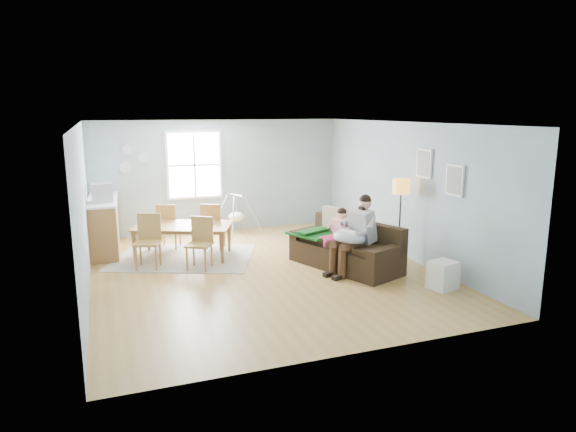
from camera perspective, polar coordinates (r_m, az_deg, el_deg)
name	(u,v)px	position (r m, az deg, el deg)	size (l,w,h in m)	color
room	(262,139)	(9.09, -2.92, 8.51)	(8.40, 9.40, 3.90)	#AB803C
window	(194,165)	(12.38, -10.37, 5.60)	(1.32, 0.08, 1.62)	white
pictures	(439,171)	(9.56, 16.40, 4.77)	(0.05, 1.34, 0.74)	white
wall_plates	(132,159)	(12.21, -16.94, 6.05)	(0.67, 0.02, 0.66)	#AABFCD
sofa	(347,251)	(9.78, 6.62, -3.90)	(1.63, 2.34, 0.87)	black
green_throw	(318,233)	(10.14, 3.33, -1.85)	(0.98, 0.85, 0.04)	#125217
beige_pillow	(334,220)	(10.20, 5.19, -0.45)	(0.14, 0.51, 0.51)	tan
father	(356,232)	(9.37, 7.52, -1.77)	(1.08, 0.70, 1.42)	#9B9B9D
nursing_pillow	(349,238)	(9.27, 6.84, -2.40)	(0.58, 0.58, 0.16)	#A3BACC
infant	(348,233)	(9.28, 6.68, -1.89)	(0.26, 0.38, 0.14)	white
toddler	(337,227)	(9.75, 5.50, -1.28)	(0.60, 0.38, 0.90)	white
floor_lamp	(401,194)	(10.04, 12.44, 2.46)	(0.33, 0.33, 1.64)	black
storage_cube	(443,275)	(8.95, 16.81, -6.32)	(0.50, 0.47, 0.47)	white
rug	(184,257)	(10.61, -11.49, -4.51)	(2.69, 2.04, 0.01)	#A39F95
dining_table	(183,242)	(10.52, -11.56, -2.80)	(1.90, 1.06, 0.67)	brown
chair_sw	(148,237)	(9.98, -15.25, -2.27)	(0.58, 0.58, 1.02)	olive
chair_se	(200,239)	(9.73, -9.70, -2.56)	(0.60, 0.60, 0.97)	olive
chair_nw	(168,223)	(11.22, -13.21, -0.77)	(0.58, 0.58, 0.98)	olive
chair_ne	(212,223)	(11.00, -8.41, -0.77)	(0.61, 0.61, 1.00)	olive
counter	(104,225)	(11.41, -19.75, -0.92)	(0.68, 2.03, 1.12)	brown
monitor	(102,193)	(10.90, -19.99, 2.47)	(0.41, 0.39, 0.37)	#AFAFB4
baby_swing	(236,216)	(12.40, -5.75, 0.00)	(1.19, 1.20, 0.94)	#AFAFB4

